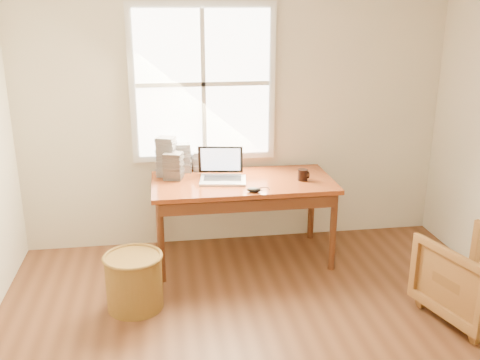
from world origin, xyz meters
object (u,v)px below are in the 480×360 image
at_px(desk, 243,183).
at_px(armchair, 476,278).
at_px(coffee_mug, 303,175).
at_px(laptop, 223,166).
at_px(cd_stack_a, 183,158).
at_px(wicker_stool, 134,282).

height_order(desk, armchair, desk).
bearing_deg(coffee_mug, desk, 161.03).
distance_m(desk, armchair, 2.01).
bearing_deg(armchair, coffee_mug, -64.37).
height_order(laptop, cd_stack_a, laptop).
bearing_deg(desk, laptop, -177.11).
bearing_deg(desk, coffee_mug, -8.29).
xyz_separation_m(armchair, laptop, (-1.73, 1.21, 0.58)).
relative_size(laptop, cd_stack_a, 1.44).
distance_m(laptop, cd_stack_a, 0.48).
bearing_deg(cd_stack_a, wicker_stool, -112.65).
bearing_deg(coffee_mug, cd_stack_a, 147.25).
bearing_deg(desk, cd_stack_a, 146.04).
height_order(armchair, cd_stack_a, cd_stack_a).
bearing_deg(wicker_stool, armchair, -11.15).
relative_size(armchair, wicker_stool, 1.62).
bearing_deg(laptop, coffee_mug, 3.50).
relative_size(wicker_stool, cd_stack_a, 1.56).
xyz_separation_m(coffee_mug, cd_stack_a, (-1.03, 0.42, 0.09)).
relative_size(armchair, laptop, 1.75).
xyz_separation_m(armchair, wicker_stool, (-2.50, 0.49, -0.10)).
distance_m(armchair, cd_stack_a, 2.64).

